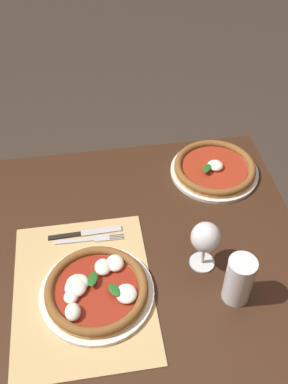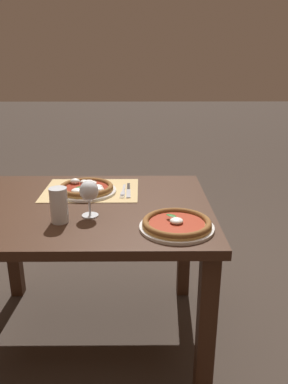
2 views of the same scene
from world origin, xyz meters
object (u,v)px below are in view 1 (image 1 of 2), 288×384
object	(u,v)px
pizza_far	(215,168)
pint_glass	(239,280)
wine_glass	(206,239)
pizza_near	(96,290)
fork	(90,239)
knife	(85,233)

from	to	relation	value
pizza_far	pint_glass	size ratio (longest dim) A/B	2.02
pizza_far	wine_glass	xyz separation A→B (m)	(0.35, -0.13, 0.09)
pizza_far	wine_glass	size ratio (longest dim) A/B	1.89
wine_glass	pizza_near	bearing A→B (deg)	-79.29
fork	pizza_far	bearing A→B (deg)	117.74
pint_glass	knife	xyz separation A→B (m)	(-0.27, -0.37, -0.06)
pizza_far	wine_glass	distance (m)	0.39
wine_glass	fork	distance (m)	0.34
pint_glass	fork	distance (m)	0.44
fork	knife	xyz separation A→B (m)	(-0.03, -0.01, 0.00)
wine_glass	pint_glass	size ratio (longest dim) A/B	1.07
pizza_near	pizza_far	bearing A→B (deg)	133.89
wine_glass	fork	xyz separation A→B (m)	(-0.13, -0.30, -0.10)
pizza_far	wine_glass	bearing A→B (deg)	-20.26
pizza_far	pint_glass	xyz separation A→B (m)	(0.47, -0.07, 0.05)
pizza_near	fork	bearing A→B (deg)	-178.10
fork	knife	size ratio (longest dim) A/B	0.93
pizza_far	pint_glass	distance (m)	0.48
pizza_far	fork	bearing A→B (deg)	-62.26
pizza_far	fork	distance (m)	0.49
pizza_far	fork	world-z (taller)	pizza_far
pint_glass	fork	size ratio (longest dim) A/B	0.72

